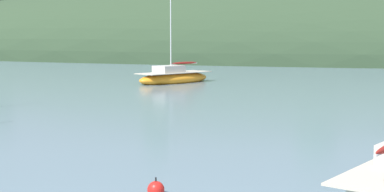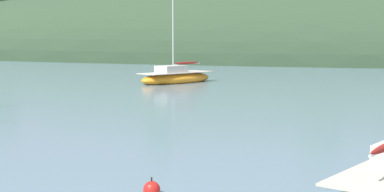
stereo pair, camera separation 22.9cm
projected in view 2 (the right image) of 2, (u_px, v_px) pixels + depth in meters
name	position (u px, v px, depth m)	size (l,w,h in m)	color
far_shoreline_hill	(202.00, 59.00, 97.50)	(150.00, 36.00, 28.81)	#2D422B
sailboat_teal_outer	(176.00, 78.00, 49.29)	(5.42, 7.96, 10.57)	orange
mooring_buoy_channel	(152.00, 190.00, 14.46)	(0.44, 0.44, 0.54)	red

